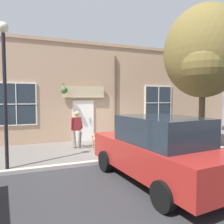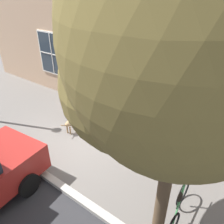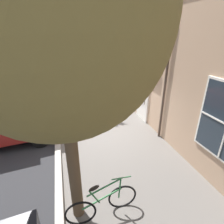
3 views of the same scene
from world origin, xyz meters
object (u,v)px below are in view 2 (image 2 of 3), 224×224
object	(u,v)px
street_tree_by_curb	(182,43)
leaning_bicycle	(178,207)
dog_on_leash	(74,121)
pedestrian_walking	(66,98)

from	to	relation	value
street_tree_by_curb	leaning_bicycle	xyz separation A→B (m)	(-0.63, 0.29, -3.72)
dog_on_leash	leaning_bicycle	size ratio (longest dim) A/B	0.63
pedestrian_walking	street_tree_by_curb	world-z (taller)	street_tree_by_curb
pedestrian_walking	dog_on_leash	distance (m)	1.02
pedestrian_walking	street_tree_by_curb	size ratio (longest dim) A/B	0.27
pedestrian_walking	leaning_bicycle	size ratio (longest dim) A/B	0.95
pedestrian_walking	leaning_bicycle	distance (m)	5.51
pedestrian_walking	street_tree_by_curb	bearing A→B (deg)	65.88
dog_on_leash	leaning_bicycle	distance (m)	4.65
leaning_bicycle	pedestrian_walking	bearing A→B (deg)	-106.83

